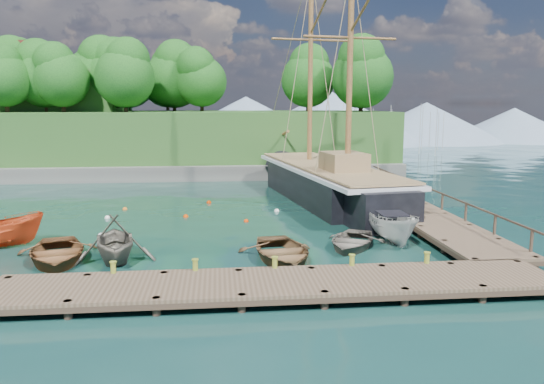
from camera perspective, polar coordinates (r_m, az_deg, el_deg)
The scene contains 23 objects.
ground at distance 25.33m, azimuth -5.48°, elevation -6.08°, with size 160.00×160.00×0.00m, color #113629.
dock_near at distance 19.11m, azimuth 0.76°, elevation -9.91°, with size 20.00×3.20×1.10m.
dock_east at distance 34.08m, azimuth 14.13°, elevation -1.53°, with size 3.20×24.00×1.10m.
bollard_0 at distance 20.83m, azimuth -16.60°, elevation -9.92°, with size 0.26×0.26×0.45m, color olive.
bollard_1 at distance 20.48m, azimuth -8.20°, elevation -9.94°, with size 0.26×0.26×0.45m, color olive.
bollard_2 at distance 20.57m, azimuth 0.30°, elevation -9.76°, with size 0.26×0.26×0.45m, color olive.
bollard_3 at distance 21.09m, azimuth 8.54°, elevation -9.38°, with size 0.26×0.26×0.45m, color olive.
bollard_4 at distance 22.01m, azimuth 16.22°, elevation -8.85°, with size 0.26×0.26×0.45m, color olive.
rowboat_0 at distance 25.09m, azimuth -22.14°, elevation -6.91°, with size 3.46×4.85×1.00m, color brown.
rowboat_1 at distance 24.33m, azimuth -16.49°, elevation -7.10°, with size 3.52×4.08×2.15m, color #5B574B.
rowboat_2 at distance 23.42m, azimuth 1.05°, elevation -7.34°, with size 3.43×4.81×1.00m, color brown.
rowboat_3 at distance 25.73m, azimuth 8.52°, elevation -5.90°, with size 2.89×4.04×0.84m, color #5F594E.
cabin_boat_white at distance 27.16m, azimuth 12.70°, elevation -5.20°, with size 1.78×4.74×1.83m, color silver.
schooner at distance 37.46m, azimuth 5.87°, elevation 0.70°, with size 7.68×26.76×19.55m.
mooring_buoy_0 at distance 28.84m, azimuth -17.91°, elevation -4.58°, with size 0.36×0.36×0.36m, color white.
mooring_buoy_1 at distance 32.51m, azimuth -9.26°, elevation -2.67°, with size 0.31×0.31×0.31m, color #F24200.
mooring_buoy_2 at distance 30.87m, azimuth -2.80°, elevation -3.21°, with size 0.28×0.28×0.28m, color #E73200.
mooring_buoy_3 at distance 33.70m, azimuth 0.51°, elevation -2.11°, with size 0.33×0.33×0.33m, color silver.
mooring_buoy_4 at distance 35.60m, azimuth -15.54°, elevation -1.84°, with size 0.31×0.31×0.31m, color orange.
mooring_buoy_5 at distance 36.79m, azimuth -6.80°, elevation -1.19°, with size 0.33×0.33×0.33m, color #D23300.
mooring_buoy_6 at distance 33.21m, azimuth -17.29°, elevation -2.72°, with size 0.32×0.32×0.32m, color white.
headland at distance 57.23m, azimuth -18.96°, elevation 7.74°, with size 51.00×19.31×12.90m.
distant_ridge at distance 94.54m, azimuth -3.24°, elevation 8.01°, with size 117.00×40.00×10.00m.
Camera 1 is at (-0.10, -24.41, 6.79)m, focal length 35.00 mm.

